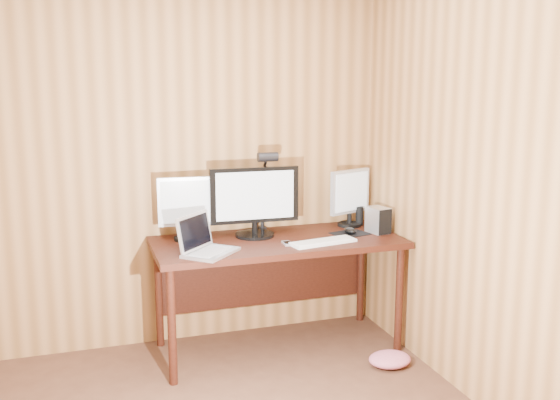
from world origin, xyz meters
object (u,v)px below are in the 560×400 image
monitor_right (350,196)px  mouse (350,230)px  desk (274,255)px  speaker (359,216)px  laptop (204,244)px  phone (287,243)px  desk_lamp (265,179)px  keyboard (323,242)px  monitor_center (255,201)px  monitor_left (186,207)px  hard_drive (378,220)px

monitor_right → mouse: 0.31m
desk → mouse: (0.51, -0.08, 0.15)m
desk → speaker: 0.72m
desk → laptop: bearing=-154.6°
phone → laptop: bearing=-172.8°
laptop → desk_lamp: size_ratio=0.70×
desk_lamp → mouse: bearing=-44.7°
keyboard → phone: bearing=157.4°
desk → speaker: (0.68, 0.14, 0.19)m
monitor_right → laptop: bearing=177.4°
desk_lamp → laptop: bearing=-160.8°
monitor_right → keyboard: size_ratio=0.90×
monitor_center → monitor_left: 0.44m
hard_drive → desk: bearing=160.1°
monitor_right → laptop: monitor_right is taller
speaker → desk_lamp: (-0.69, 0.02, 0.30)m
monitor_left → hard_drive: 1.29m
monitor_right → laptop: (-1.12, -0.38, -0.16)m
monitor_right → desk_lamp: (-0.62, 0.02, 0.15)m
monitor_left → laptop: monitor_left is taller
hard_drive → desk_lamp: 0.81m
hard_drive → phone: 0.70m
laptop → hard_drive: size_ratio=2.32×
monitor_left → laptop: (0.04, -0.35, -0.16)m
monitor_center → keyboard: bearing=-39.4°
keyboard → phone: 0.23m
monitor_center → mouse: bearing=-10.6°
laptop → speaker: size_ratio=3.05×
speaker → hard_drive: bearing=-84.9°
desk → mouse: mouse is taller
monitor_center → phone: (0.14, -0.26, -0.23)m
mouse → desk_lamp: bearing=140.4°
monitor_right → mouse: size_ratio=3.45×
monitor_left → phone: (0.58, -0.31, -0.21)m
desk → monitor_center: bearing=154.5°
laptop → mouse: size_ratio=3.51×
monitor_left → laptop: bearing=-78.0°
phone → speaker: speaker is taller
monitor_left → mouse: monitor_left is taller
monitor_center → desk_lamp: bearing=47.1°
desk → keyboard: bearing=-46.6°
mouse → desk_lamp: (-0.52, 0.24, 0.34)m
monitor_right → keyboard: (-0.36, -0.40, -0.20)m
speaker → keyboard: bearing=-137.7°
desk → phone: 0.24m
desk → keyboard: (0.24, -0.26, 0.13)m
mouse → speaker: (0.17, 0.22, 0.04)m
desk → speaker: bearing=11.9°
laptop → hard_drive: (1.22, 0.14, 0.03)m
hard_drive → phone: bearing=177.1°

